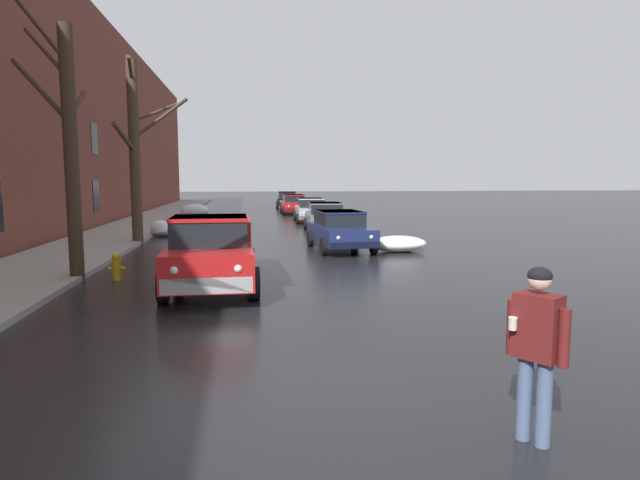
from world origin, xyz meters
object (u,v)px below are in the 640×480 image
Objects in this scene: bare_tree_second_along_sidewalk at (69,145)px; sedan_black_at_far_intersection at (287,199)px; bare_tree_mid_block at (135,146)px; pickup_truck_red_approaching_near_lane at (212,251)px; pedestrian_with_coffee at (537,341)px; sedan_red_queued_behind_truck at (294,204)px; sedan_darkblue_parked_kerbside_close at (340,229)px; sedan_silver_parked_far_down_block at (311,209)px; fire_hydrant at (117,266)px; sedan_grey_parked_kerbside_mid at (325,216)px.

sedan_black_at_far_intersection is (7.83, 32.62, -2.67)m from bare_tree_second_along_sidewalk.
bare_tree_mid_block is 10.19m from pickup_truck_red_approaching_near_lane.
pedestrian_with_coffee is at bearing -90.90° from sedan_black_at_far_intersection.
sedan_red_queued_behind_truck and sedan_black_at_far_intersection have the same top height.
pickup_truck_red_approaching_near_lane is at bearing -22.19° from bare_tree_second_along_sidewalk.
sedan_darkblue_parked_kerbside_close is (4.18, 6.34, -0.13)m from pickup_truck_red_approaching_near_lane.
sedan_black_at_far_intersection is at bearing 76.50° from bare_tree_second_along_sidewalk.
fire_hydrant is at bearing -111.88° from sedan_silver_parked_far_down_block.
pickup_truck_red_approaching_near_lane and pedestrian_with_coffee have the same top height.
pedestrian_with_coffee is at bearing -92.65° from sedan_grey_parked_kerbside_mid.
sedan_darkblue_parked_kerbside_close is (7.63, -2.78, -3.08)m from bare_tree_mid_block.
sedan_darkblue_parked_kerbside_close is 0.95× the size of sedan_red_queued_behind_truck.
sedan_silver_parked_far_down_block is at bearing 90.22° from sedan_grey_parked_kerbside_mid.
bare_tree_second_along_sidewalk is at bearing -107.31° from sedan_red_queued_behind_truck.
sedan_grey_parked_kerbside_mid is at bearing -89.16° from sedan_black_at_far_intersection.
bare_tree_mid_block reaches higher than sedan_black_at_far_intersection.
sedan_darkblue_parked_kerbside_close and sedan_silver_parked_far_down_block have the same top height.
sedan_black_at_far_intersection is 33.43m from fire_hydrant.
bare_tree_second_along_sidewalk reaches higher than fire_hydrant.
sedan_darkblue_parked_kerbside_close is at bearing -90.04° from sedan_red_queued_behind_truck.
bare_tree_second_along_sidewalk is at bearing -90.72° from bare_tree_mid_block.
sedan_darkblue_parked_kerbside_close and sedan_black_at_far_intersection have the same top height.
sedan_grey_parked_kerbside_mid is 0.99× the size of sedan_red_queued_behind_truck.
bare_tree_second_along_sidewalk reaches higher than pedestrian_with_coffee.
bare_tree_mid_block is 1.71× the size of sedan_black_at_far_intersection.
pickup_truck_red_approaching_near_lane reaches higher than sedan_grey_parked_kerbside_mid.
sedan_darkblue_parked_kerbside_close and sedan_red_queued_behind_truck have the same top height.
bare_tree_second_along_sidewalk is 3.24m from fire_hydrant.
sedan_grey_parked_kerbside_mid is 5.96m from sedan_silver_parked_far_down_block.
bare_tree_mid_block is 26.29m from sedan_black_at_far_intersection.
sedan_red_queued_behind_truck is (0.01, 19.93, 0.00)m from sedan_darkblue_parked_kerbside_close.
fire_hydrant is at bearing -121.36° from sedan_grey_parked_kerbside_mid.
sedan_grey_parked_kerbside_mid reaches higher than fire_hydrant.
bare_tree_second_along_sidewalk is 7.69m from bare_tree_mid_block.
sedan_black_at_far_intersection is 6.25× the size of fire_hydrant.
sedan_darkblue_parked_kerbside_close is 8.35m from fire_hydrant.
sedan_silver_parked_far_down_block is (8.12, 17.47, -2.67)m from bare_tree_second_along_sidewalk.
bare_tree_mid_block is at bearing 110.67° from pickup_truck_red_approaching_near_lane.
sedan_darkblue_parked_kerbside_close is 0.96× the size of sedan_grey_parked_kerbside_mid.
sedan_grey_parked_kerbside_mid is at bearing -88.25° from sedan_red_queued_behind_truck.
bare_tree_second_along_sidewalk is 9.52m from sedan_darkblue_parked_kerbside_close.
sedan_silver_parked_far_down_block is at bearing 76.38° from pickup_truck_red_approaching_near_lane.
fire_hydrant is at bearing -143.06° from sedan_darkblue_parked_kerbside_close.
pedestrian_with_coffee reaches higher than sedan_red_queued_behind_truck.
bare_tree_mid_block is 9.43m from sedan_grey_parked_kerbside_mid.
pedestrian_with_coffee is at bearing -53.05° from bare_tree_second_along_sidewalk.
pedestrian_with_coffee is (7.17, -9.53, -2.39)m from bare_tree_second_along_sidewalk.
sedan_grey_parked_kerbside_mid is at bearing 25.46° from bare_tree_mid_block.
sedan_silver_parked_far_down_block is 6.24× the size of fire_hydrant.
sedan_black_at_far_intersection is at bearing 90.84° from sedan_grey_parked_kerbside_mid.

